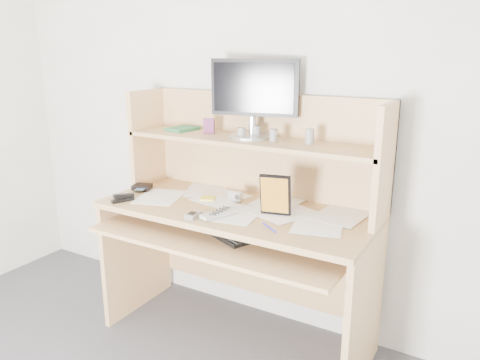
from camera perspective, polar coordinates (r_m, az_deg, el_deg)
The scene contains 19 objects.
back_wall at distance 2.53m, azimuth 3.18°, elevation 9.44°, with size 3.60×0.04×2.50m, color silver.
desk at distance 2.45m, azimuth 0.42°, elevation -4.10°, with size 1.40×0.70×1.30m.
paper_clutter at distance 2.36m, azimuth -0.55°, elevation -3.34°, with size 1.32×0.54×0.01m, color white.
keyboard at distance 2.35m, azimuth -2.30°, elevation -5.78°, with size 0.48×0.33×0.03m.
tv_remote at distance 2.24m, azimuth -2.53°, elevation -4.10°, with size 0.05×0.20×0.02m, color #A9A8A3.
flip_phone at distance 2.24m, azimuth -5.68°, elevation -4.15°, with size 0.05×0.09×0.02m, color #A6A6A9.
stapler at distance 2.53m, azimuth -14.13°, elevation -2.05°, with size 0.03×0.12×0.04m, color black.
wallet at distance 2.72m, azimuth -11.85°, elevation -0.81°, with size 0.10×0.08×0.03m, color black.
sticky_note_pad at distance 2.50m, azimuth -3.97°, elevation -2.25°, with size 0.08×0.08×0.01m, color gold.
digital_camera at distance 2.46m, azimuth -0.58°, elevation -1.92°, with size 0.08×0.03×0.05m, color silver.
game_case at distance 2.21m, azimuth 4.34°, elevation -1.83°, with size 0.15×0.02×0.21m, color black.
blue_pen at distance 2.09m, azimuth 3.60°, elevation -5.80°, with size 0.01×0.01×0.13m, color #1E1AC7.
card_box at distance 2.55m, azimuth -3.80°, elevation 6.59°, with size 0.06×0.02×0.08m, color maroon.
shelf_book at distance 2.68m, azimuth -7.01°, elevation 6.21°, with size 0.12×0.17×0.02m, color #368944.
chip_stack_a at distance 2.43m, azimuth 1.95°, elevation 5.90°, with size 0.05×0.05×0.06m, color black.
chip_stack_b at distance 2.32m, azimuth 4.11°, elevation 5.45°, with size 0.04×0.04×0.06m, color silver.
chip_stack_c at distance 2.42m, azimuth 0.18°, elevation 5.77°, with size 0.04×0.04×0.05m, color black.
chip_stack_d at distance 2.27m, azimuth 8.48°, elevation 5.24°, with size 0.04×0.04×0.08m, color silver.
monitor at distance 2.42m, azimuth 1.70°, elevation 10.20°, with size 0.45×0.23×0.40m.
Camera 1 is at (1.15, -0.44, 1.52)m, focal length 35.00 mm.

